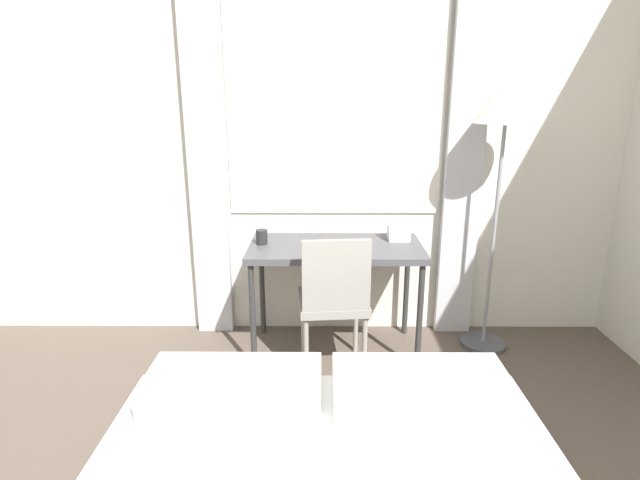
{
  "coord_description": "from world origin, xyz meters",
  "views": [
    {
      "loc": [
        0.14,
        0.02,
        1.62
      ],
      "look_at": [
        0.13,
        2.58,
        0.87
      ],
      "focal_mm": 28.0,
      "sensor_mm": 36.0,
      "label": 1
    }
  ],
  "objects_px": {
    "book": "(337,247)",
    "mug": "(262,237)",
    "standing_lamp": "(506,119)",
    "desk": "(336,255)",
    "telephone": "(398,231)",
    "desk_chair": "(334,296)"
  },
  "relations": [
    {
      "from": "desk_chair",
      "to": "book",
      "type": "height_order",
      "value": "desk_chair"
    },
    {
      "from": "telephone",
      "to": "mug",
      "type": "xyz_separation_m",
      "value": [
        -0.87,
        -0.11,
        -0.01
      ]
    },
    {
      "from": "telephone",
      "to": "desk_chair",
      "type": "bearing_deg",
      "value": -136.14
    },
    {
      "from": "desk",
      "to": "standing_lamp",
      "type": "xyz_separation_m",
      "value": [
        1.0,
        0.06,
        0.83
      ]
    },
    {
      "from": "book",
      "to": "mug",
      "type": "distance_m",
      "value": 0.48
    },
    {
      "from": "desk_chair",
      "to": "mug",
      "type": "bearing_deg",
      "value": 141.64
    },
    {
      "from": "standing_lamp",
      "to": "desk",
      "type": "bearing_deg",
      "value": -176.57
    },
    {
      "from": "telephone",
      "to": "mug",
      "type": "bearing_deg",
      "value": -172.79
    },
    {
      "from": "desk",
      "to": "desk_chair",
      "type": "distance_m",
      "value": 0.32
    },
    {
      "from": "standing_lamp",
      "to": "telephone",
      "type": "xyz_separation_m",
      "value": [
        -0.59,
        0.07,
        -0.71
      ]
    },
    {
      "from": "desk",
      "to": "mug",
      "type": "xyz_separation_m",
      "value": [
        -0.46,
        0.02,
        0.11
      ]
    },
    {
      "from": "standing_lamp",
      "to": "mug",
      "type": "xyz_separation_m",
      "value": [
        -1.46,
        -0.04,
        -0.72
      ]
    },
    {
      "from": "standing_lamp",
      "to": "mug",
      "type": "distance_m",
      "value": 1.62
    },
    {
      "from": "mug",
      "to": "desk",
      "type": "bearing_deg",
      "value": -2.88
    },
    {
      "from": "desk_chair",
      "to": "telephone",
      "type": "height_order",
      "value": "desk_chair"
    },
    {
      "from": "book",
      "to": "mug",
      "type": "bearing_deg",
      "value": 168.35
    },
    {
      "from": "desk",
      "to": "telephone",
      "type": "xyz_separation_m",
      "value": [
        0.41,
        0.13,
        0.12
      ]
    },
    {
      "from": "standing_lamp",
      "to": "telephone",
      "type": "bearing_deg",
      "value": 172.92
    },
    {
      "from": "desk",
      "to": "standing_lamp",
      "type": "bearing_deg",
      "value": 3.43
    },
    {
      "from": "book",
      "to": "mug",
      "type": "relative_size",
      "value": 2.89
    },
    {
      "from": "standing_lamp",
      "to": "telephone",
      "type": "distance_m",
      "value": 0.92
    },
    {
      "from": "desk",
      "to": "desk_chair",
      "type": "bearing_deg",
      "value": -93.08
    }
  ]
}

